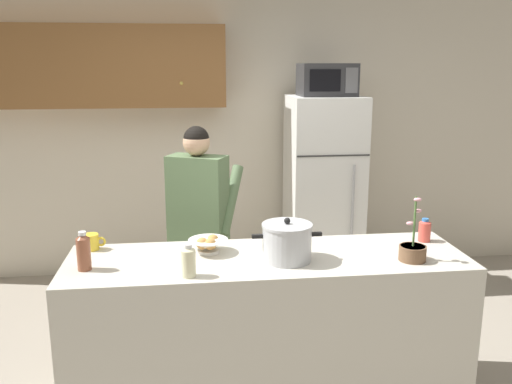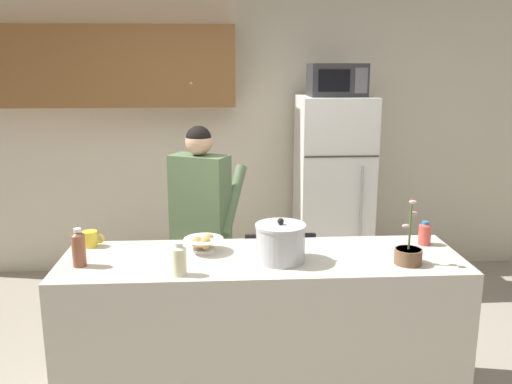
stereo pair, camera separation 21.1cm
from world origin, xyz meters
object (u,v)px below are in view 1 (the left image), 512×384
(cooking_pot, at_px, (287,242))
(coffee_mug, at_px, (92,242))
(bottle_near_edge, at_px, (188,261))
(bottle_mid_counter, at_px, (425,230))
(refrigerator, at_px, (323,191))
(person_near_pot, at_px, (199,212))
(bread_bowl, at_px, (208,244))
(bottle_far_corner, at_px, (84,251))
(potted_orchid, at_px, (413,251))
(microwave, at_px, (327,80))

(cooking_pot, relative_size, coffee_mug, 3.00)
(bottle_near_edge, height_order, bottle_mid_counter, bottle_near_edge)
(refrigerator, distance_m, person_near_pot, 1.55)
(person_near_pot, height_order, bread_bowl, person_near_pot)
(cooking_pot, distance_m, bread_bowl, 0.47)
(person_near_pot, distance_m, cooking_pot, 1.00)
(bottle_mid_counter, height_order, bottle_far_corner, bottle_far_corner)
(bread_bowl, distance_m, bottle_far_corner, 0.69)
(bottle_far_corner, xyz_separation_m, potted_orchid, (1.79, -0.08, -0.05))
(person_near_pot, bearing_deg, refrigerator, 41.90)
(microwave, xyz_separation_m, coffee_mug, (-1.79, -1.58, -0.89))
(person_near_pot, bearing_deg, microwave, 41.29)
(cooking_pot, distance_m, potted_orchid, 0.70)
(bread_bowl, height_order, bottle_far_corner, bottle_far_corner)
(person_near_pot, relative_size, cooking_pot, 4.03)
(refrigerator, relative_size, person_near_pot, 1.08)
(refrigerator, distance_m, bottle_near_edge, 2.43)
(bottle_mid_counter, bearing_deg, refrigerator, 97.43)
(person_near_pot, xyz_separation_m, bottle_near_edge, (-0.07, -1.06, 0.03))
(bread_bowl, relative_size, bottle_mid_counter, 1.59)
(coffee_mug, relative_size, bottle_mid_counter, 0.90)
(bottle_near_edge, distance_m, bottle_mid_counter, 1.50)
(bottle_far_corner, bearing_deg, microwave, 47.06)
(person_near_pot, relative_size, bottle_near_edge, 9.02)
(bottle_near_edge, bearing_deg, bottle_mid_counter, 15.56)
(refrigerator, bearing_deg, bottle_mid_counter, -82.57)
(coffee_mug, bearing_deg, potted_orchid, -12.61)
(cooking_pot, relative_size, bread_bowl, 1.69)
(refrigerator, distance_m, bottle_far_corner, 2.63)
(microwave, distance_m, cooking_pot, 2.18)
(refrigerator, distance_m, bread_bowl, 2.07)
(microwave, bearing_deg, refrigerator, 90.07)
(bread_bowl, bearing_deg, coffee_mug, 168.43)
(person_near_pot, distance_m, bottle_mid_counter, 1.52)
(bread_bowl, xyz_separation_m, bottle_far_corner, (-0.66, -0.19, 0.05))
(refrigerator, height_order, coffee_mug, refrigerator)
(microwave, xyz_separation_m, bread_bowl, (-1.11, -1.72, -0.88))
(person_near_pot, distance_m, potted_orchid, 1.52)
(microwave, relative_size, bottle_far_corner, 2.26)
(bottle_mid_counter, height_order, potted_orchid, potted_orchid)
(coffee_mug, height_order, bread_bowl, bread_bowl)
(bottle_mid_counter, distance_m, bottle_far_corner, 2.01)
(bottle_near_edge, bearing_deg, microwave, 59.38)
(coffee_mug, bearing_deg, cooking_pot, -15.83)
(bottle_mid_counter, bearing_deg, potted_orchid, -123.38)
(bottle_near_edge, bearing_deg, bottle_far_corner, 163.57)
(coffee_mug, xyz_separation_m, bottle_mid_counter, (2.01, -0.09, 0.02))
(microwave, height_order, bread_bowl, microwave)
(coffee_mug, height_order, bottle_far_corner, bottle_far_corner)
(microwave, height_order, bottle_near_edge, microwave)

